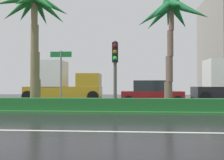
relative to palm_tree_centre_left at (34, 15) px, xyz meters
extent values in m
cube|color=black|center=(0.39, 0.73, -5.50)|extent=(90.00, 42.00, 0.10)
cube|color=#2D6B33|center=(0.39, -0.27, -5.38)|extent=(85.50, 4.00, 0.15)
cube|color=#1E6028|center=(0.39, -1.67, -5.00)|extent=(76.50, 0.70, 0.60)
cylinder|color=#706444|center=(0.14, -0.13, -4.51)|extent=(0.58, 0.58, 1.58)
cylinder|color=#706444|center=(0.09, -0.09, -2.94)|extent=(0.51, 0.51, 1.58)
cylinder|color=#706444|center=(0.05, -0.04, -1.36)|extent=(0.44, 0.44, 1.58)
cylinder|color=#706444|center=(0.00, 0.00, 0.21)|extent=(0.37, 0.37, 1.58)
cone|color=#1C6629|center=(1.00, -0.06, 0.53)|extent=(2.32, 0.71, 1.63)
cone|color=#1C6629|center=(0.67, 0.73, 0.50)|extent=(1.95, 2.05, 1.68)
cone|color=#1C6629|center=(0.02, 1.00, 0.52)|extent=(0.61, 2.29, 1.65)
cone|color=#1C6629|center=(-0.76, 0.72, 0.59)|extent=(2.07, 2.00, 1.53)
cone|color=#1C6629|center=(-0.96, 0.07, 0.46)|extent=(2.27, 0.71, 1.75)
cone|color=#1C6629|center=(-0.82, -0.68, 0.65)|extent=(2.16, 1.93, 1.42)
cone|color=#1C6629|center=(-0.10, -1.00, 0.54)|extent=(0.78, 2.34, 1.62)
cone|color=#1C6629|center=(0.77, -0.62, 0.51)|extent=(2.12, 1.87, 1.66)
cylinder|color=brown|center=(7.66, 0.12, -4.59)|extent=(0.44, 0.44, 1.43)
cylinder|color=brown|center=(7.71, 0.06, -3.16)|extent=(0.39, 0.39, 1.43)
cylinder|color=brown|center=(7.77, 0.00, -1.73)|extent=(0.34, 0.34, 1.43)
cylinder|color=brown|center=(7.82, -0.06, -0.30)|extent=(0.28, 0.28, 1.43)
sphere|color=#1C6735|center=(7.82, -0.06, 0.52)|extent=(0.90, 0.90, 0.90)
cone|color=#1C6735|center=(8.82, -0.09, 0.08)|extent=(2.25, 0.65, 1.39)
cone|color=#1C6735|center=(8.39, 0.72, 0.00)|extent=(1.75, 2.09, 1.53)
cone|color=#1C6735|center=(7.88, 0.96, 0.12)|extent=(0.70, 2.27, 1.32)
cone|color=#1C6735|center=(7.21, 0.66, -0.05)|extent=(1.82, 2.01, 1.61)
cone|color=#1C6735|center=(6.91, 0.01, -0.09)|extent=(2.17, 0.71, 1.68)
cone|color=#1C6735|center=(7.22, -0.75, -0.08)|extent=(1.81, 1.99, 1.66)
cone|color=#1C6735|center=(7.88, -1.07, 0.13)|extent=(0.69, 2.27, 1.31)
cone|color=#1C6735|center=(8.42, -0.78, -0.04)|extent=(1.82, 2.03, 1.59)
cylinder|color=#4C4C47|center=(4.80, -1.90, -3.61)|extent=(0.16, 0.16, 3.39)
cube|color=black|center=(4.80, -1.90, -2.47)|extent=(0.28, 0.32, 0.96)
sphere|color=maroon|center=(4.80, -2.07, -2.17)|extent=(0.20, 0.20, 0.20)
sphere|color=#7F600F|center=(4.80, -2.07, -2.47)|extent=(0.20, 0.20, 0.20)
sphere|color=#1EEA3F|center=(4.80, -2.07, -2.77)|extent=(0.20, 0.20, 0.20)
cylinder|color=slate|center=(2.00, -1.48, -3.80)|extent=(0.08, 0.08, 3.00)
cube|color=#146B2D|center=(2.00, -1.48, -2.48)|extent=(1.10, 0.03, 0.28)
cube|color=#B28C1E|center=(-0.13, 6.88, -4.64)|extent=(6.40, 2.30, 0.90)
cube|color=#B28C1E|center=(2.07, 6.88, -3.64)|extent=(1.90, 2.21, 1.10)
cube|color=silver|center=(-1.18, 6.88, -3.09)|extent=(2.30, 2.35, 2.20)
cylinder|color=black|center=(2.57, 8.05, -4.99)|extent=(0.92, 0.30, 0.92)
cylinder|color=black|center=(2.57, 5.71, -4.99)|extent=(0.92, 0.30, 0.92)
cylinder|color=black|center=(-2.83, 8.05, -4.99)|extent=(0.92, 0.30, 0.92)
cylinder|color=black|center=(-2.83, 5.71, -4.99)|extent=(0.92, 0.30, 0.92)
cube|color=maroon|center=(7.08, 3.83, -4.85)|extent=(4.30, 1.76, 0.72)
cube|color=#1E2328|center=(6.93, 3.83, -4.11)|extent=(2.30, 1.58, 0.76)
cylinder|color=black|center=(8.73, 4.73, -5.11)|extent=(0.68, 0.22, 0.68)
cylinder|color=black|center=(8.73, 2.93, -5.11)|extent=(0.68, 0.22, 0.68)
cylinder|color=black|center=(5.43, 4.73, -5.11)|extent=(0.68, 0.22, 0.68)
cylinder|color=black|center=(5.43, 2.93, -5.11)|extent=(0.68, 0.22, 0.68)
cube|color=silver|center=(12.89, 6.48, -3.09)|extent=(2.30, 2.35, 2.20)
cylinder|color=black|center=(11.24, 7.65, -4.99)|extent=(0.92, 0.30, 0.92)
cylinder|color=black|center=(11.24, 5.31, -4.99)|extent=(0.92, 0.30, 0.92)
camera|label=1|loc=(5.47, -13.56, -4.04)|focal=38.75mm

